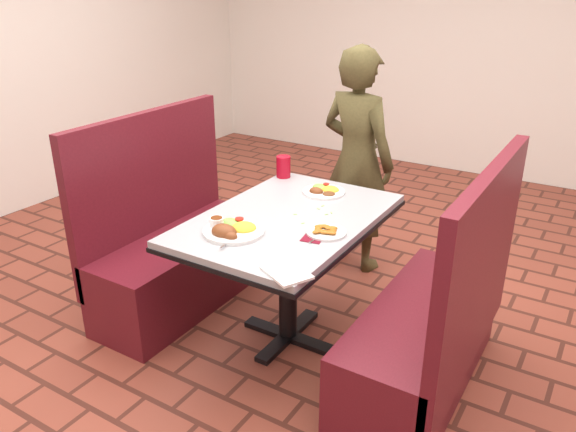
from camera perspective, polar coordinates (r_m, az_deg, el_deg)
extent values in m
plane|color=brown|center=(3.25, 0.00, -12.26)|extent=(7.00, 7.00, 0.00)
cube|color=white|center=(5.94, 18.90, 17.29)|extent=(6.00, 0.04, 2.80)
cube|color=#A5A7AA|center=(2.89, 0.00, -0.32)|extent=(0.80, 1.20, 0.03)
cube|color=black|center=(2.90, 0.00, -0.82)|extent=(0.81, 1.21, 0.02)
cylinder|color=black|center=(3.06, 0.00, -6.79)|extent=(0.10, 0.10, 0.69)
cube|color=black|center=(3.24, 0.00, -12.05)|extent=(0.55, 0.08, 0.03)
cube|color=black|center=(3.24, 0.00, -12.05)|extent=(0.08, 0.55, 0.03)
cube|color=maroon|center=(3.52, -10.49, -5.36)|extent=(0.45, 1.20, 0.45)
cube|color=maroon|center=(3.47, -13.77, 2.53)|extent=(0.06, 1.20, 0.95)
cube|color=maroon|center=(2.87, 13.19, -12.83)|extent=(0.45, 1.20, 0.45)
cube|color=maroon|center=(2.58, 18.75, -5.46)|extent=(0.06, 1.20, 0.95)
imported|color=brown|center=(3.78, 7.02, 5.58)|extent=(0.61, 0.46, 1.51)
cylinder|color=white|center=(2.70, -5.53, -1.55)|extent=(0.30, 0.30, 0.02)
ellipsoid|color=yellow|center=(2.70, -4.51, -0.72)|extent=(0.12, 0.12, 0.05)
ellipsoid|color=#8AD053|center=(2.76, -5.78, -0.36)|extent=(0.12, 0.10, 0.04)
cylinder|color=red|center=(2.76, -4.97, -0.30)|extent=(0.04, 0.04, 0.01)
ellipsoid|color=brown|center=(2.64, -6.54, -1.05)|extent=(0.13, 0.10, 0.07)
ellipsoid|color=brown|center=(2.61, -5.89, -1.69)|extent=(0.07, 0.05, 0.05)
cylinder|color=white|center=(2.73, -7.26, -0.61)|extent=(0.07, 0.07, 0.04)
cylinder|color=#642D13|center=(2.73, -7.28, -0.21)|extent=(0.06, 0.06, 0.01)
cylinder|color=white|center=(3.19, 3.65, 2.45)|extent=(0.24, 0.24, 0.01)
ellipsoid|color=yellow|center=(3.20, 4.35, 3.02)|extent=(0.10, 0.10, 0.04)
ellipsoid|color=#8AD053|center=(3.24, 3.34, 3.21)|extent=(0.10, 0.08, 0.03)
cylinder|color=red|center=(3.24, 3.90, 3.25)|extent=(0.04, 0.04, 0.01)
ellipsoid|color=brown|center=(3.14, 4.18, 2.45)|extent=(0.07, 0.07, 0.02)
ellipsoid|color=brown|center=(3.16, 2.89, 2.85)|extent=(0.08, 0.06, 0.05)
cylinder|color=white|center=(2.69, 3.90, -1.67)|extent=(0.19, 0.19, 0.01)
cube|color=maroon|center=(2.63, 2.52, -2.29)|extent=(0.11, 0.11, 0.00)
cube|color=silver|center=(2.63, 2.91, -2.27)|extent=(0.02, 0.12, 0.00)
cylinder|color=#B00B1C|center=(3.43, -0.47, 5.03)|extent=(0.09, 0.09, 0.13)
cube|color=white|center=(2.33, -0.14, -5.77)|extent=(0.24, 0.22, 0.01)
cube|color=silver|center=(2.65, -6.20, -2.07)|extent=(0.11, 0.16, 0.00)
cube|color=#B9B8BD|center=(2.60, -6.03, -2.55)|extent=(0.04, 0.16, 0.00)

